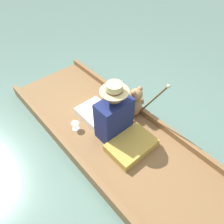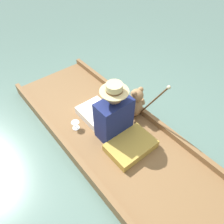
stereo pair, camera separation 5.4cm
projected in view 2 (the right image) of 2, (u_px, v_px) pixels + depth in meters
name	position (u px, v px, depth m)	size (l,w,h in m)	color
ground_plane	(109.00, 136.00, 2.88)	(16.00, 16.00, 0.00)	slate
punt_boat	(109.00, 133.00, 2.84)	(1.18, 3.19, 0.18)	brown
seat_cushion	(131.00, 146.00, 2.59)	(0.56, 0.39, 0.10)	#B7933D
seated_person	(109.00, 114.00, 2.65)	(0.43, 0.77, 0.78)	white
teddy_bear	(136.00, 103.00, 2.87)	(0.32, 0.19, 0.46)	#9E754C
wine_glass	(75.00, 124.00, 2.79)	(0.10, 0.10, 0.11)	silver
walking_cane	(154.00, 100.00, 2.58)	(0.04, 0.42, 0.75)	brown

